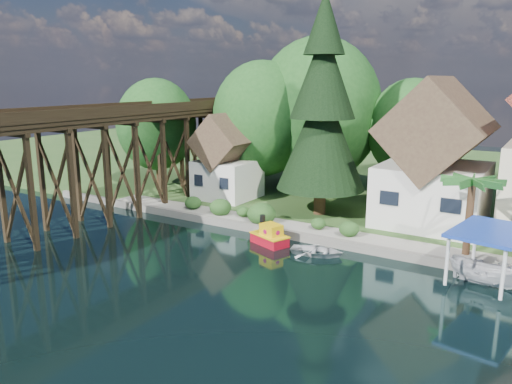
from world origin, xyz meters
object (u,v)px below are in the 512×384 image
trestle_bridge (110,154)px  conifer (322,110)px  shed (227,162)px  boat_canopy (487,262)px  house_left (435,163)px  palm_tree (472,184)px  boat_white_a (317,250)px  tugboat (270,236)px

trestle_bridge → conifer: conifer is taller
shed → boat_canopy: shed is taller
house_left → boat_canopy: (5.22, -9.49, -3.74)m
boat_canopy → house_left: bearing=118.8°
palm_tree → boat_canopy: palm_tree is taller
palm_tree → conifer: bearing=161.0°
conifer → boat_white_a: bearing=-66.2°
boat_white_a → palm_tree: bearing=-78.4°
shed → palm_tree: size_ratio=1.50×
palm_tree → boat_white_a: palm_tree is taller
shed → boat_canopy: size_ratio=1.41×
house_left → shed: house_left is taller
trestle_bridge → palm_tree: bearing=9.6°
shed → boat_canopy: bearing=-19.0°
house_left → conifer: conifer is taller
shed → tugboat: size_ratio=2.54×
trestle_bridge → shed: bearing=61.8°
house_left → palm_tree: house_left is taller
trestle_bridge → tugboat: 15.21m
conifer → boat_canopy: conifer is taller
house_left → boat_white_a: house_left is taller
palm_tree → tugboat: size_ratio=1.69×
trestle_bridge → boat_canopy: 28.53m
boat_white_a → boat_canopy: size_ratio=0.62×
boat_white_a → trestle_bridge: bearing=80.9°
boat_canopy → tugboat: bearing=-178.7°
boat_white_a → shed: bearing=45.3°
boat_white_a → boat_canopy: bearing=-98.9°
boat_white_a → boat_canopy: 10.18m
house_left → conifer: (-8.33, -2.20, 3.75)m
palm_tree → trestle_bridge: bearing=-170.4°
boat_white_a → boat_canopy: boat_canopy is taller
trestle_bridge → shed: size_ratio=5.63×
shed → conifer: bearing=-4.1°
shed → palm_tree: shed is taller
house_left → boat_white_a: size_ratio=3.18×
trestle_bridge → house_left: size_ratio=4.01×
conifer → trestle_bridge: bearing=-149.5°
trestle_bridge → boat_white_a: 18.80m
conifer → palm_tree: size_ratio=3.33×
trestle_bridge → house_left: 25.42m
conifer → boat_canopy: 17.12m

